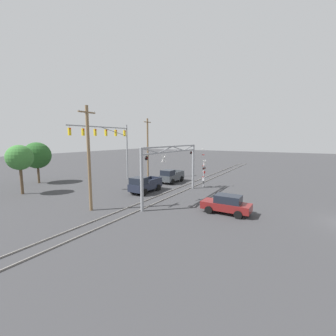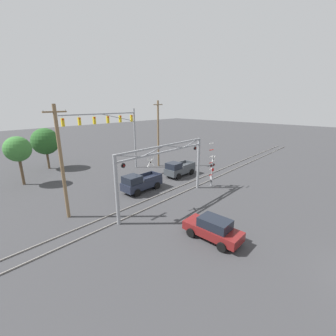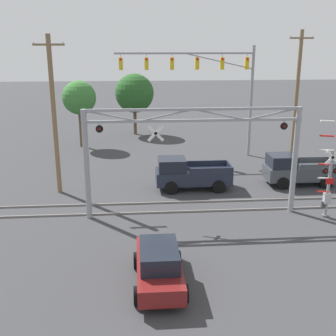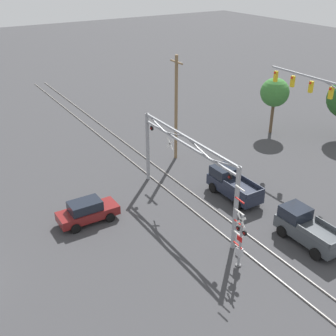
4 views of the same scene
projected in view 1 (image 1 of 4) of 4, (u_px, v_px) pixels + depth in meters
name	position (u px, v px, depth m)	size (l,w,h in m)	color
rail_track_near	(170.00, 197.00, 25.42)	(80.00, 0.08, 0.10)	gray
rail_track_far	(159.00, 195.00, 26.15)	(80.00, 0.08, 0.10)	gray
crossing_gantry	(172.00, 164.00, 24.78)	(11.36, 0.31, 5.82)	gray
crossing_signal_mast	(204.00, 173.00, 30.61)	(1.25, 0.35, 5.27)	gray
traffic_signal_span	(113.00, 140.00, 33.38)	(10.92, 0.39, 8.81)	gray
pickup_truck_lead	(145.00, 185.00, 27.60)	(4.76, 2.08, 2.04)	#1E2333
pickup_truck_following	(171.00, 176.00, 33.82)	(4.58, 2.08, 2.04)	#3D4247
sedan_waiting	(227.00, 204.00, 19.85)	(1.95, 4.25, 1.67)	maroon
utility_pole_left	(89.00, 158.00, 20.17)	(1.80, 0.28, 9.50)	brown
utility_pole_right	(148.00, 148.00, 37.67)	(1.80, 0.28, 9.92)	brown
background_tree_beyond_span	(20.00, 158.00, 26.36)	(2.95, 2.95, 5.87)	brown
background_tree_far_left_verge	(37.00, 155.00, 33.07)	(3.86, 3.86, 6.08)	brown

